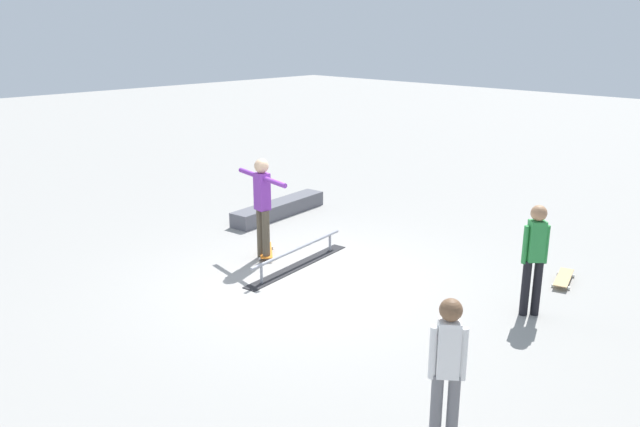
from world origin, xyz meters
TOP-DOWN VIEW (x-y plane):
  - ground_plane at (0.00, 0.00)m, footprint 60.00×60.00m
  - grind_rail at (-0.28, -0.54)m, footprint 2.40×0.58m
  - skate_ledge at (-1.97, -2.88)m, footprint 2.44×0.72m
  - skater_main at (-0.11, -1.19)m, footprint 0.30×1.37m
  - skateboard_main at (-0.27, -1.32)m, footprint 0.66×0.75m
  - bystander_white_shirt at (1.94, 3.73)m, footprint 0.27×0.30m
  - bystander_green_shirt at (-1.24, 2.98)m, footprint 0.30×0.29m
  - loose_skateboard_natural at (-2.65, 2.83)m, footprint 0.82×0.42m

SIDE VIEW (x-z plane):
  - ground_plane at x=0.00m, z-range 0.00..0.00m
  - skateboard_main at x=-0.27m, z-range 0.03..0.12m
  - loose_skateboard_natural at x=-2.65m, z-range 0.03..0.12m
  - grind_rail at x=-0.28m, z-range -0.02..0.31m
  - skate_ledge at x=-1.97m, z-range 0.00..0.30m
  - bystander_white_shirt at x=1.94m, z-range 0.10..1.59m
  - bystander_green_shirt at x=-1.24m, z-range 0.10..1.64m
  - skater_main at x=-0.11m, z-range 0.14..1.85m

